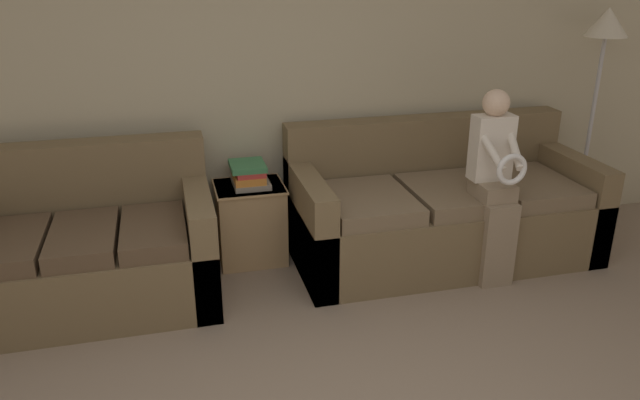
{
  "coord_description": "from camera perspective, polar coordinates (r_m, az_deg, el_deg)",
  "views": [
    {
      "loc": [
        -0.56,
        -1.59,
        2.1
      ],
      "look_at": [
        0.28,
        1.67,
        0.77
      ],
      "focal_mm": 35.0,
      "sensor_mm": 36.0,
      "label": 1
    }
  ],
  "objects": [
    {
      "name": "child_left_seated",
      "position": [
        4.27,
        15.72,
        1.93
      ],
      "size": [
        0.27,
        0.38,
        1.3
      ],
      "color": "gray",
      "rests_on": "ground_plane"
    },
    {
      "name": "floor_lamp",
      "position": [
        5.22,
        24.52,
        12.76
      ],
      "size": [
        0.31,
        0.31,
        1.74
      ],
      "color": "#2D2B28",
      "rests_on": "ground_plane"
    },
    {
      "name": "couch_main",
      "position": [
        4.66,
        10.96,
        -0.96
      ],
      "size": [
        2.17,
        0.98,
        0.97
      ],
      "color": "brown",
      "rests_on": "ground_plane"
    },
    {
      "name": "side_shelf",
      "position": [
        4.54,
        -6.36,
        -1.98
      ],
      "size": [
        0.49,
        0.43,
        0.57
      ],
      "color": "tan",
      "rests_on": "ground_plane"
    },
    {
      "name": "book_stack",
      "position": [
        4.41,
        -6.5,
        2.31
      ],
      "size": [
        0.26,
        0.29,
        0.16
      ],
      "color": "gray",
      "rests_on": "side_shelf"
    },
    {
      "name": "couch_side",
      "position": [
        4.24,
        -20.37,
        -4.43
      ],
      "size": [
        1.56,
        0.95,
        0.97
      ],
      "color": "brown",
      "rests_on": "ground_plane"
    },
    {
      "name": "wall_back",
      "position": [
        4.51,
        -7.19,
        10.85
      ],
      "size": [
        7.93,
        0.06,
        2.55
      ],
      "color": "#BCB293",
      "rests_on": "ground_plane"
    }
  ]
}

